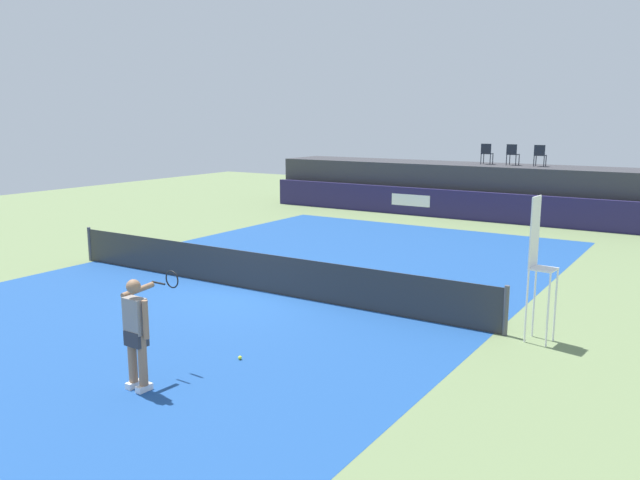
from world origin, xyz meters
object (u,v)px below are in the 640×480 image
spectator_chair_center (540,154)px  umpire_chair (538,259)px  spectator_chair_far_left (487,153)px  tennis_ball (240,358)px  net_post_far (506,311)px  tennis_player (137,330)px  spectator_chair_left (512,154)px  net_post_near (90,244)px

spectator_chair_center → umpire_chair: (3.81, -15.30, -1.11)m
spectator_chair_far_left → tennis_ball: spectator_chair_far_left is taller
spectator_chair_far_left → umpire_chair: spectator_chair_far_left is taller
umpire_chair → net_post_far: 1.21m
tennis_player → spectator_chair_left: bearing=91.0°
spectator_chair_center → tennis_player: 20.96m
umpire_chair → spectator_chair_left: bearing=107.9°
spectator_chair_far_left → net_post_far: 16.54m
tennis_ball → spectator_chair_center: bearing=89.2°
net_post_far → tennis_player: bearing=-126.2°
spectator_chair_left → net_post_near: bearing=-117.4°
spectator_chair_far_left → spectator_chair_left: 1.12m
spectator_chair_far_left → net_post_far: (5.55, -15.42, -2.19)m
net_post_near → tennis_player: (8.33, -5.56, 0.46)m
spectator_chair_center → tennis_ball: bearing=-90.8°
spectator_chair_far_left → tennis_player: spectator_chair_far_left is taller
spectator_chair_left → spectator_chair_center: size_ratio=1.00×
net_post_near → net_post_far: 12.40m
tennis_player → umpire_chair: bearing=50.4°
net_post_near → spectator_chair_center: bearing=59.2°
umpire_chair → tennis_player: bearing=-129.6°
net_post_far → umpire_chair: bearing=1.1°
spectator_chair_left → net_post_far: bearing=-74.0°
net_post_near → net_post_far: bearing=0.0°
net_post_near → tennis_ball: 9.66m
spectator_chair_center → spectator_chair_left: bearing=175.1°
tennis_ball → umpire_chair: bearing=43.0°
spectator_chair_left → net_post_far: spectator_chair_left is taller
umpire_chair → net_post_near: (-12.94, -0.01, -1.09)m
umpire_chair → net_post_far: (-0.54, -0.01, -1.09)m
spectator_chair_left → umpire_chair: 16.22m
spectator_chair_far_left → net_post_near: size_ratio=0.89×
umpire_chair → net_post_far: size_ratio=2.76×
spectator_chair_left → umpire_chair: spectator_chair_left is taller
spectator_chair_left → spectator_chair_center: 1.17m
spectator_chair_center → net_post_far: (3.27, -15.31, -2.19)m
spectator_chair_center → net_post_near: bearing=-120.8°
spectator_chair_center → tennis_ball: 19.28m
spectator_chair_left → tennis_ball: size_ratio=13.06×
spectator_chair_left → spectator_chair_center: bearing=-4.9°
spectator_chair_far_left → net_post_far: bearing=-70.2°
spectator_chair_left → spectator_chair_far_left: bearing=179.3°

